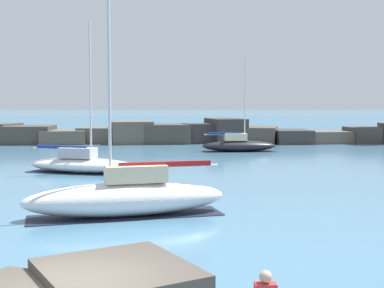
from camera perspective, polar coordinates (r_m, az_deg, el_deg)
open_sea_beyond at (r=117.17m, az=-2.42°, el=2.34°), size 400.00×116.00×0.01m
breakwater_jetty at (r=57.14m, az=-4.20°, el=1.08°), size 59.35×6.97×2.60m
sailboat_moored_0 at (r=33.70m, az=-11.59°, el=-2.06°), size 7.58×4.13×9.24m
sailboat_moored_2 at (r=20.64m, az=-6.96°, el=-5.59°), size 7.99×3.71×9.59m
sailboat_moored_3 at (r=47.39m, az=4.99°, el=-0.09°), size 6.63×2.19×8.17m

